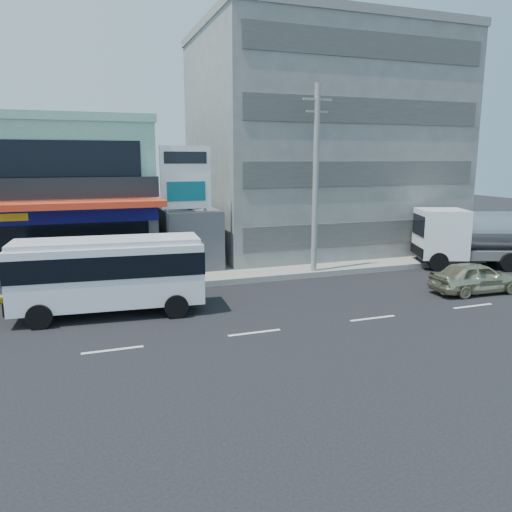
{
  "coord_description": "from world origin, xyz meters",
  "views": [
    {
      "loc": [
        -5.75,
        -16.34,
        6.26
      ],
      "look_at": [
        1.18,
        3.16,
        2.2
      ],
      "focal_mm": 35.0,
      "sensor_mm": 36.0,
      "label": 1
    }
  ],
  "objects_px": {
    "satellite_dish": "(189,208)",
    "billboard": "(186,185)",
    "minibus": "(109,270)",
    "motorcycle_rider": "(128,290)",
    "shop_building": "(36,200)",
    "tanker_truck": "(486,236)",
    "utility_pole_near": "(316,180)",
    "sedan": "(476,277)",
    "concrete_building": "(320,147)"
  },
  "relations": [
    {
      "from": "shop_building",
      "to": "utility_pole_near",
      "type": "bearing_deg",
      "value": -25.06
    },
    {
      "from": "concrete_building",
      "to": "billboard",
      "type": "height_order",
      "value": "concrete_building"
    },
    {
      "from": "shop_building",
      "to": "billboard",
      "type": "relative_size",
      "value": 1.8
    },
    {
      "from": "billboard",
      "to": "utility_pole_near",
      "type": "relative_size",
      "value": 0.69
    },
    {
      "from": "minibus",
      "to": "tanker_truck",
      "type": "height_order",
      "value": "tanker_truck"
    },
    {
      "from": "satellite_dish",
      "to": "sedan",
      "type": "bearing_deg",
      "value": -38.41
    },
    {
      "from": "utility_pole_near",
      "to": "motorcycle_rider",
      "type": "relative_size",
      "value": 4.38
    },
    {
      "from": "concrete_building",
      "to": "satellite_dish",
      "type": "xyz_separation_m",
      "value": [
        -10.0,
        -4.0,
        -3.42
      ]
    },
    {
      "from": "minibus",
      "to": "motorcycle_rider",
      "type": "relative_size",
      "value": 3.33
    },
    {
      "from": "satellite_dish",
      "to": "utility_pole_near",
      "type": "height_order",
      "value": "utility_pole_near"
    },
    {
      "from": "billboard",
      "to": "concrete_building",
      "type": "bearing_deg",
      "value": 28.92
    },
    {
      "from": "utility_pole_near",
      "to": "tanker_truck",
      "type": "xyz_separation_m",
      "value": [
        10.44,
        -1.27,
        -3.34
      ]
    },
    {
      "from": "billboard",
      "to": "satellite_dish",
      "type": "bearing_deg",
      "value": 74.48
    },
    {
      "from": "utility_pole_near",
      "to": "motorcycle_rider",
      "type": "xyz_separation_m",
      "value": [
        -10.0,
        -2.51,
        -4.4
      ]
    },
    {
      "from": "billboard",
      "to": "tanker_truck",
      "type": "xyz_separation_m",
      "value": [
        16.94,
        -3.07,
        -3.11
      ]
    },
    {
      "from": "minibus",
      "to": "motorcycle_rider",
      "type": "distance_m",
      "value": 1.6
    },
    {
      "from": "billboard",
      "to": "motorcycle_rider",
      "type": "height_order",
      "value": "billboard"
    },
    {
      "from": "concrete_building",
      "to": "sedan",
      "type": "distance_m",
      "value": 14.76
    },
    {
      "from": "shop_building",
      "to": "tanker_truck",
      "type": "height_order",
      "value": "shop_building"
    },
    {
      "from": "tanker_truck",
      "to": "sedan",
      "type": "bearing_deg",
      "value": -137.31
    },
    {
      "from": "billboard",
      "to": "tanker_truck",
      "type": "bearing_deg",
      "value": -10.28
    },
    {
      "from": "shop_building",
      "to": "tanker_truck",
      "type": "xyz_separation_m",
      "value": [
        24.44,
        -7.82,
        -2.18
      ]
    },
    {
      "from": "billboard",
      "to": "minibus",
      "type": "distance_m",
      "value": 7.38
    },
    {
      "from": "billboard",
      "to": "motorcycle_rider",
      "type": "distance_m",
      "value": 6.95
    },
    {
      "from": "sedan",
      "to": "shop_building",
      "type": "bearing_deg",
      "value": 60.81
    },
    {
      "from": "satellite_dish",
      "to": "billboard",
      "type": "distance_m",
      "value": 2.31
    },
    {
      "from": "concrete_building",
      "to": "satellite_dish",
      "type": "bearing_deg",
      "value": -158.2
    },
    {
      "from": "satellite_dish",
      "to": "motorcycle_rider",
      "type": "relative_size",
      "value": 0.66
    },
    {
      "from": "billboard",
      "to": "minibus",
      "type": "bearing_deg",
      "value": -129.74
    },
    {
      "from": "satellite_dish",
      "to": "utility_pole_near",
      "type": "bearing_deg",
      "value": -30.96
    },
    {
      "from": "concrete_building",
      "to": "satellite_dish",
      "type": "relative_size",
      "value": 10.67
    },
    {
      "from": "billboard",
      "to": "shop_building",
      "type": "bearing_deg",
      "value": 147.68
    },
    {
      "from": "concrete_building",
      "to": "billboard",
      "type": "bearing_deg",
      "value": -151.08
    },
    {
      "from": "tanker_truck",
      "to": "motorcycle_rider",
      "type": "distance_m",
      "value": 20.51
    },
    {
      "from": "tanker_truck",
      "to": "motorcycle_rider",
      "type": "height_order",
      "value": "tanker_truck"
    },
    {
      "from": "satellite_dish",
      "to": "minibus",
      "type": "xyz_separation_m",
      "value": [
        -4.79,
        -6.96,
        -1.71
      ]
    },
    {
      "from": "concrete_building",
      "to": "motorcycle_rider",
      "type": "bearing_deg",
      "value": -144.17
    },
    {
      "from": "shop_building",
      "to": "concrete_building",
      "type": "bearing_deg",
      "value": 3.35
    },
    {
      "from": "sedan",
      "to": "tanker_truck",
      "type": "relative_size",
      "value": 0.49
    },
    {
      "from": "satellite_dish",
      "to": "sedan",
      "type": "xyz_separation_m",
      "value": [
        11.68,
        -9.26,
        -2.83
      ]
    },
    {
      "from": "minibus",
      "to": "motorcycle_rider",
      "type": "height_order",
      "value": "minibus"
    },
    {
      "from": "utility_pole_near",
      "to": "sedan",
      "type": "height_order",
      "value": "utility_pole_near"
    },
    {
      "from": "concrete_building",
      "to": "billboard",
      "type": "relative_size",
      "value": 2.32
    },
    {
      "from": "concrete_building",
      "to": "minibus",
      "type": "distance_m",
      "value": 19.11
    },
    {
      "from": "satellite_dish",
      "to": "minibus",
      "type": "height_order",
      "value": "satellite_dish"
    },
    {
      "from": "shop_building",
      "to": "utility_pole_near",
      "type": "relative_size",
      "value": 1.24
    },
    {
      "from": "satellite_dish",
      "to": "sedan",
      "type": "distance_m",
      "value": 15.18
    },
    {
      "from": "concrete_building",
      "to": "tanker_truck",
      "type": "relative_size",
      "value": 1.8
    },
    {
      "from": "shop_building",
      "to": "satellite_dish",
      "type": "relative_size",
      "value": 8.27
    },
    {
      "from": "concrete_building",
      "to": "tanker_truck",
      "type": "distance_m",
      "value": 12.13
    }
  ]
}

